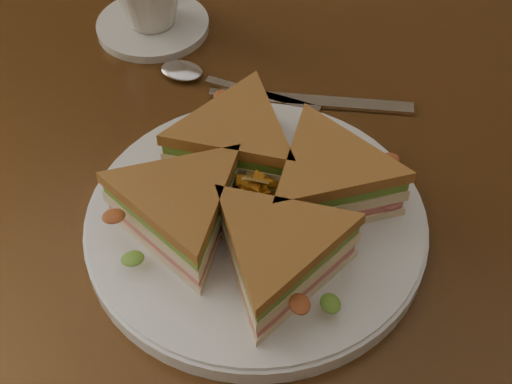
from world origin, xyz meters
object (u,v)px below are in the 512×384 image
plate (256,223)px  sandwich_wedges (256,196)px  spoon (201,77)px  knife (304,101)px  saucer (153,25)px  table (265,239)px

plate → sandwich_wedges: 0.04m
spoon → knife: bearing=4.2°
knife → spoon: bearing=167.8°
saucer → sandwich_wedges: bearing=-48.0°
table → saucer: bearing=139.1°
spoon → saucer: 0.11m
sandwich_wedges → saucer: (-0.22, 0.24, -0.04)m
sandwich_wedges → spoon: 0.22m
sandwich_wedges → saucer: sandwich_wedges is taller
table → knife: 0.15m
table → spoon: size_ratio=6.52×
table → spoon: 0.19m
sandwich_wedges → plate: bearing=-93.6°
spoon → saucer: (-0.09, 0.07, 0.00)m
spoon → saucer: bearing=146.0°
plate → saucer: (-0.22, 0.24, -0.00)m
sandwich_wedges → saucer: bearing=132.0°
table → plate: (0.01, -0.06, 0.11)m
sandwich_wedges → knife: 0.18m
sandwich_wedges → knife: bearing=93.6°
plate → saucer: plate is taller
spoon → knife: (0.12, 0.00, -0.00)m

